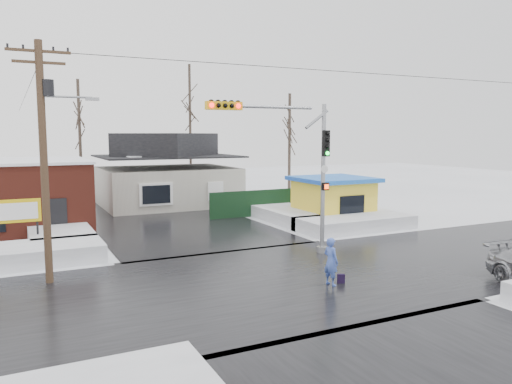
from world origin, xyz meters
name	(u,v)px	position (x,y,z in m)	size (l,w,h in m)	color
ground	(279,280)	(0.00, 0.00, 0.00)	(120.00, 120.00, 0.00)	white
road_ns	(279,280)	(0.00, 0.00, 0.01)	(10.00, 120.00, 0.02)	black
road_ew	(279,280)	(0.00, 0.00, 0.01)	(120.00, 10.00, 0.02)	black
snowbank_nw	(19,255)	(-9.00, 7.00, 0.40)	(7.00, 3.00, 0.80)	white
snowbank_ne	(355,223)	(9.00, 7.00, 0.40)	(7.00, 3.00, 0.80)	white
snowbank_nside_w	(58,231)	(-7.00, 12.00, 0.40)	(3.00, 8.00, 0.80)	white
snowbank_nside_e	(284,213)	(7.00, 12.00, 0.40)	(3.00, 8.00, 0.80)	white
traffic_signal	(295,158)	(2.43, 2.97, 4.54)	(6.05, 0.68, 7.00)	gray
utility_pole	(45,148)	(-7.93, 3.50, 5.11)	(3.15, 0.44, 9.00)	#382619
marquee_sign	(16,213)	(-9.00, 9.49, 1.92)	(2.20, 0.21, 2.55)	black
house	(167,172)	(2.00, 22.00, 2.62)	(10.40, 8.40, 5.76)	beige
kiosk	(333,199)	(9.50, 9.99, 1.46)	(4.60, 4.60, 2.88)	yellow
fence	(264,203)	(6.50, 14.00, 0.90)	(8.00, 0.12, 1.80)	black
tree_far_left	(79,105)	(-4.00, 26.00, 7.95)	(3.00, 3.00, 10.00)	#332821
tree_far_mid	(190,91)	(6.00, 28.00, 9.54)	(3.00, 3.00, 12.00)	#332821
tree_far_right	(290,116)	(12.00, 20.00, 7.16)	(3.00, 3.00, 9.00)	#332821
pedestrian	(331,262)	(1.39, -1.49, 0.90)	(0.66, 0.43, 1.80)	#4460BE
shopping_bag	(341,279)	(1.88, -1.46, 0.17)	(0.28, 0.12, 0.35)	black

